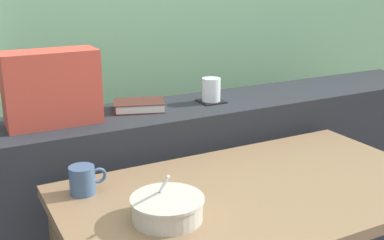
{
  "coord_description": "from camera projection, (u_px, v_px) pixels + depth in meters",
  "views": [
    {
      "loc": [
        -0.74,
        -1.1,
        1.34
      ],
      "look_at": [
        0.08,
        0.45,
        0.8
      ],
      "focal_mm": 44.67,
      "sensor_mm": 36.0,
      "label": 1
    }
  ],
  "objects": [
    {
      "name": "ceramic_mug",
      "position": [
        83.0,
        180.0,
        1.41
      ],
      "size": [
        0.11,
        0.08,
        0.08
      ],
      "color": "#3D567A",
      "rests_on": "breakfast_table"
    },
    {
      "name": "breakfast_table",
      "position": [
        256.0,
        221.0,
        1.48
      ],
      "size": [
        1.18,
        0.66,
        0.72
      ],
      "color": "brown",
      "rests_on": "ground"
    },
    {
      "name": "throw_pillow",
      "position": [
        52.0,
        88.0,
        1.65
      ],
      "size": [
        0.32,
        0.14,
        0.26
      ],
      "primitive_type": "cube",
      "rotation": [
        0.0,
        0.0,
        -0.01
      ],
      "color": "#B74233",
      "rests_on": "dark_console_ledge"
    },
    {
      "name": "coaster_square",
      "position": [
        211.0,
        101.0,
        1.97
      ],
      "size": [
        0.1,
        0.1,
        0.0
      ],
      "primitive_type": "cube",
      "color": "black",
      "rests_on": "dark_console_ledge"
    },
    {
      "name": "soup_bowl",
      "position": [
        167.0,
        208.0,
        1.26
      ],
      "size": [
        0.2,
        0.2,
        0.14
      ],
      "color": "#BCB7A8",
      "rests_on": "breakfast_table"
    },
    {
      "name": "closed_book",
      "position": [
        139.0,
        105.0,
        1.85
      ],
      "size": [
        0.23,
        0.19,
        0.03
      ],
      "color": "#47231E",
      "rests_on": "dark_console_ledge"
    },
    {
      "name": "dark_console_ledge",
      "position": [
        164.0,
        205.0,
        2.0
      ],
      "size": [
        2.8,
        0.35,
        0.83
      ],
      "primitive_type": "cube",
      "color": "#23262B",
      "rests_on": "ground"
    },
    {
      "name": "juice_glass",
      "position": [
        211.0,
        90.0,
        1.96
      ],
      "size": [
        0.08,
        0.08,
        0.1
      ],
      "color": "white",
      "rests_on": "coaster_square"
    }
  ]
}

